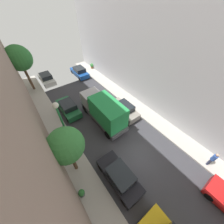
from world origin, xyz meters
The scene contains 15 objects.
ground centered at (0.00, 0.00, 0.00)m, with size 32.00×32.00×0.00m, color #38383D.
sidewalk_left centered at (-5.00, 0.00, 0.07)m, with size 2.00×44.00×0.15m, color #B7B2A8.
sidewalk_right centered at (5.00, 0.00, 0.07)m, with size 2.00×44.00×0.15m, color #B7B2A8.
parked_car_left_3 centered at (-2.70, -0.62, 0.72)m, with size 1.78×4.20×1.57m.
parked_car_left_4 centered at (-2.70, 9.59, 0.72)m, with size 1.78×4.20×1.57m.
parked_car_left_5 centered at (-2.70, 18.46, 0.72)m, with size 1.78×4.20×1.57m.
parked_car_right_2 centered at (2.70, 5.16, 0.72)m, with size 1.78×4.20×1.57m.
parked_car_right_3 centered at (2.70, 17.24, 0.72)m, with size 1.78×4.20×1.57m.
delivery_truck centered at (0.00, 5.59, 1.79)m, with size 2.26×6.60×3.38m.
pedestrian centered at (4.56, -4.44, 1.07)m, with size 0.40×0.36×1.72m.
street_tree_0 centered at (-5.17, 2.38, 3.92)m, with size 2.62×2.62×5.11m.
street_tree_2 centered at (-5.07, 17.60, 4.88)m, with size 3.28×3.28×6.41m.
potted_plant_0 centered at (5.80, 18.25, 0.66)m, with size 0.65×0.65×0.92m.
potted_plant_1 centered at (-5.71, 0.21, 0.56)m, with size 0.49×0.49×0.76m.
lamp_post centered at (-4.60, 4.19, 4.09)m, with size 0.44×0.44×6.06m.
Camera 1 is at (-5.40, -3.20, 11.72)m, focal length 20.55 mm.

